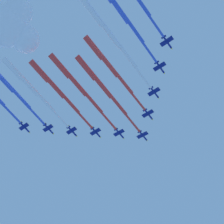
{
  "coord_description": "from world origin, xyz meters",
  "views": [
    {
      "loc": [
        -36.89,
        -66.25,
        15.86
      ],
      "look_at": [
        0.0,
        0.0,
        194.55
      ],
      "focal_mm": 47.39,
      "sensor_mm": 36.0,
      "label": 1
    }
  ],
  "objects_px": {
    "jet_port_mid": "(55,87)",
    "jet_starboard_mid": "(110,34)",
    "jet_trail_port": "(4,81)",
    "jet_port_outer": "(29,85)",
    "jet_port_inner": "(76,84)",
    "jet_starboard_inner": "(109,65)",
    "jet_lead": "(102,86)",
    "jet_starboard_outer": "(119,10)"
  },
  "relations": [
    {
      "from": "jet_trail_port",
      "to": "jet_lead",
      "type": "bearing_deg",
      "value": -26.16
    },
    {
      "from": "jet_lead",
      "to": "jet_starboard_mid",
      "type": "distance_m",
      "value": 32.89
    },
    {
      "from": "jet_starboard_outer",
      "to": "jet_starboard_inner",
      "type": "bearing_deg",
      "value": 71.45
    },
    {
      "from": "jet_port_mid",
      "to": "jet_starboard_mid",
      "type": "height_order",
      "value": "jet_port_mid"
    },
    {
      "from": "jet_lead",
      "to": "jet_starboard_mid",
      "type": "bearing_deg",
      "value": -110.07
    },
    {
      "from": "jet_lead",
      "to": "jet_trail_port",
      "type": "bearing_deg",
      "value": 153.84
    },
    {
      "from": "jet_starboard_inner",
      "to": "jet_trail_port",
      "type": "distance_m",
      "value": 67.33
    },
    {
      "from": "jet_port_mid",
      "to": "jet_trail_port",
      "type": "bearing_deg",
      "value": 158.25
    },
    {
      "from": "jet_lead",
      "to": "jet_starboard_mid",
      "type": "relative_size",
      "value": 0.98
    },
    {
      "from": "jet_starboard_mid",
      "to": "jet_trail_port",
      "type": "xyz_separation_m",
      "value": [
        -44.44,
        58.23,
        1.68
      ]
    },
    {
      "from": "jet_trail_port",
      "to": "jet_starboard_mid",
      "type": "bearing_deg",
      "value": -52.65
    },
    {
      "from": "jet_starboard_mid",
      "to": "jet_starboard_outer",
      "type": "xyz_separation_m",
      "value": [
        -1.65,
        -14.25,
        2.21
      ]
    },
    {
      "from": "jet_port_outer",
      "to": "jet_port_inner",
      "type": "bearing_deg",
      "value": -29.9
    },
    {
      "from": "jet_port_mid",
      "to": "jet_starboard_mid",
      "type": "bearing_deg",
      "value": -72.75
    },
    {
      "from": "jet_port_mid",
      "to": "jet_starboard_outer",
      "type": "height_order",
      "value": "jet_starboard_outer"
    },
    {
      "from": "jet_starboard_inner",
      "to": "jet_port_mid",
      "type": "relative_size",
      "value": 1.02
    },
    {
      "from": "jet_port_mid",
      "to": "jet_lead",
      "type": "bearing_deg",
      "value": -30.94
    },
    {
      "from": "jet_port_outer",
      "to": "jet_starboard_outer",
      "type": "relative_size",
      "value": 0.98
    },
    {
      "from": "jet_port_mid",
      "to": "jet_trail_port",
      "type": "relative_size",
      "value": 0.98
    },
    {
      "from": "jet_starboard_outer",
      "to": "jet_port_inner",
      "type": "bearing_deg",
      "value": 92.0
    },
    {
      "from": "jet_lead",
      "to": "jet_port_inner",
      "type": "relative_size",
      "value": 1.0
    },
    {
      "from": "jet_port_inner",
      "to": "jet_port_outer",
      "type": "relative_size",
      "value": 1.08
    },
    {
      "from": "jet_lead",
      "to": "jet_starboard_mid",
      "type": "xyz_separation_m",
      "value": [
        -11.28,
        -30.87,
        -1.27
      ]
    },
    {
      "from": "jet_lead",
      "to": "jet_starboard_inner",
      "type": "xyz_separation_m",
      "value": [
        -2.42,
        -13.78,
        0.3
      ]
    },
    {
      "from": "jet_starboard_mid",
      "to": "jet_trail_port",
      "type": "relative_size",
      "value": 1.09
    },
    {
      "from": "jet_starboard_inner",
      "to": "jet_starboard_outer",
      "type": "distance_m",
      "value": 33.06
    },
    {
      "from": "jet_port_inner",
      "to": "jet_trail_port",
      "type": "xyz_separation_m",
      "value": [
        -40.96,
        20.37,
        -0.54
      ]
    },
    {
      "from": "jet_lead",
      "to": "jet_starboard_inner",
      "type": "height_order",
      "value": "jet_starboard_inner"
    },
    {
      "from": "jet_starboard_mid",
      "to": "jet_starboard_outer",
      "type": "bearing_deg",
      "value": -96.62
    },
    {
      "from": "jet_lead",
      "to": "jet_port_mid",
      "type": "xyz_separation_m",
      "value": [
        -25.63,
        15.36,
        0.03
      ]
    },
    {
      "from": "jet_trail_port",
      "to": "jet_starboard_outer",
      "type": "bearing_deg",
      "value": -59.45
    },
    {
      "from": "jet_port_inner",
      "to": "jet_starboard_inner",
      "type": "height_order",
      "value": "jet_port_inner"
    },
    {
      "from": "jet_starboard_inner",
      "to": "jet_port_outer",
      "type": "bearing_deg",
      "value": 136.95
    },
    {
      "from": "jet_trail_port",
      "to": "jet_port_outer",
      "type": "bearing_deg",
      "value": -20.07
    },
    {
      "from": "jet_port_outer",
      "to": "jet_trail_port",
      "type": "bearing_deg",
      "value": 159.93
    },
    {
      "from": "jet_port_mid",
      "to": "jet_trail_port",
      "type": "distance_m",
      "value": 32.4
    },
    {
      "from": "jet_starboard_outer",
      "to": "jet_trail_port",
      "type": "height_order",
      "value": "jet_starboard_outer"
    },
    {
      "from": "jet_port_inner",
      "to": "jet_trail_port",
      "type": "bearing_deg",
      "value": 153.56
    },
    {
      "from": "jet_starboard_mid",
      "to": "jet_trail_port",
      "type": "height_order",
      "value": "jet_trail_port"
    },
    {
      "from": "jet_lead",
      "to": "jet_trail_port",
      "type": "relative_size",
      "value": 1.07
    },
    {
      "from": "jet_port_inner",
      "to": "jet_trail_port",
      "type": "relative_size",
      "value": 1.07
    },
    {
      "from": "jet_starboard_inner",
      "to": "jet_port_mid",
      "type": "height_order",
      "value": "jet_starboard_inner"
    }
  ]
}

